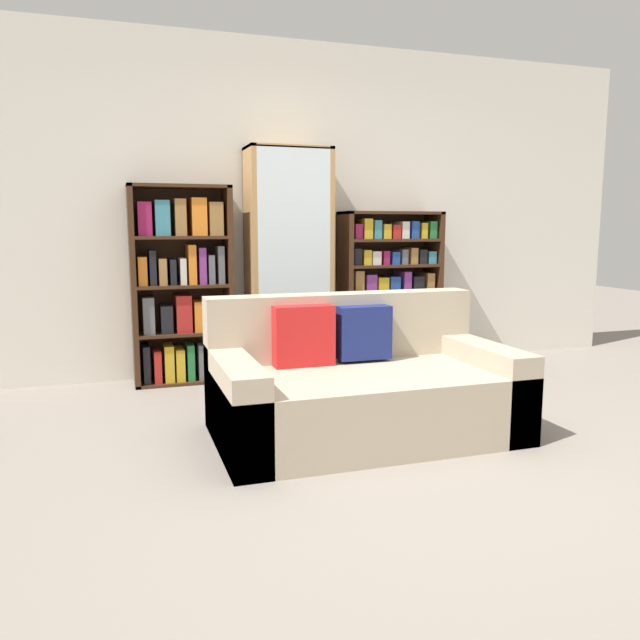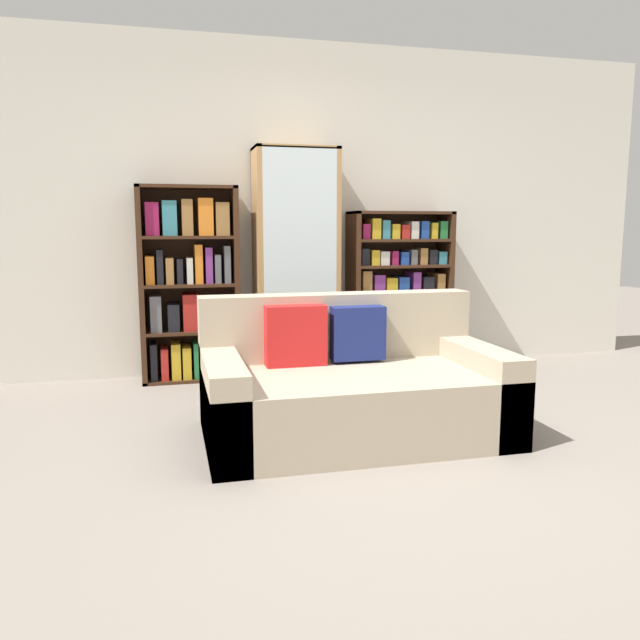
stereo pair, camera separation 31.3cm
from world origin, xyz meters
name	(u,v)px [view 2 (the right image)]	position (x,y,z in m)	size (l,w,h in m)	color
ground_plane	(409,470)	(0.00, 0.00, 0.00)	(16.00, 16.00, 0.00)	gray
wall_back	(304,210)	(0.00, 2.40, 1.35)	(6.26, 0.06, 2.70)	silver
couch	(351,388)	(-0.12, 0.61, 0.27)	(1.71, 0.97, 0.80)	tan
bookshelf_left	(190,288)	(-0.97, 2.20, 0.73)	(0.76, 0.32, 1.52)	#3D2314
display_cabinet	(296,264)	(-0.12, 2.18, 0.91)	(0.66, 0.36, 1.83)	#AD7F4C
bookshelf_right	(399,293)	(0.78, 2.20, 0.65)	(0.87, 0.32, 1.33)	#3D2314
wine_bottle	(361,361)	(0.32, 1.80, 0.16)	(0.08, 0.08, 0.40)	#192333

